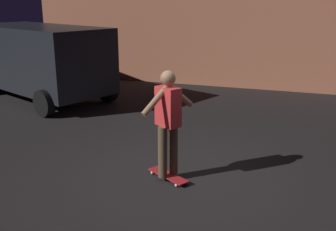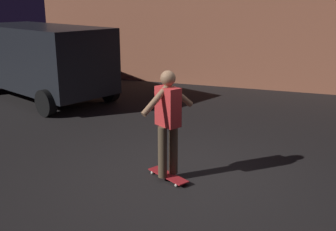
% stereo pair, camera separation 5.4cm
% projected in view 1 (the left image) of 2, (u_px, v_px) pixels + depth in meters
% --- Properties ---
extents(ground_plane, '(28.00, 28.00, 0.00)m').
position_uv_depth(ground_plane, '(183.00, 178.00, 6.37)').
color(ground_plane, black).
extents(low_building, '(13.02, 3.96, 3.53)m').
position_uv_depth(low_building, '(231.00, 27.00, 14.32)').
color(low_building, '#B76B4C').
rests_on(low_building, ground_plane).
extents(parked_van, '(4.98, 3.63, 2.03)m').
position_uv_depth(parked_van, '(39.00, 58.00, 11.22)').
color(parked_van, black).
rests_on(parked_van, ground_plane).
extents(skateboard_ridden, '(0.77, 0.57, 0.07)m').
position_uv_depth(skateboard_ridden, '(168.00, 176.00, 6.34)').
color(skateboard_ridden, '#AD1E23').
rests_on(skateboard_ridden, ground_plane).
extents(skater, '(0.58, 0.89, 1.67)m').
position_uv_depth(skater, '(168.00, 116.00, 6.06)').
color(skater, brown).
rests_on(skater, skateboard_ridden).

